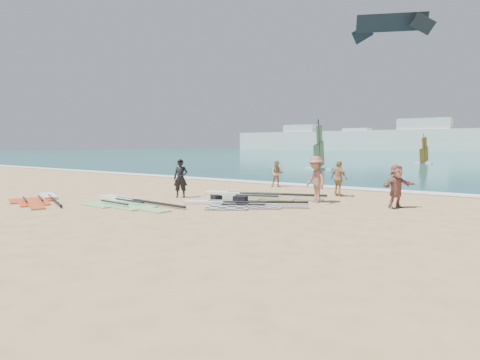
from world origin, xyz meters
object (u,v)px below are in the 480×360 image
Objects in this scene: rig_green at (124,202)px; beachgoer_right at (396,186)px; rig_grey at (234,204)px; beachgoer_mid at (316,179)px; rig_red at (41,199)px; beachgoer_left at (277,174)px; rig_orange at (251,195)px; gear_bag_near at (240,200)px; gear_bag_far at (216,198)px; person_wetsuit at (181,178)px; beachgoer_back at (339,179)px.

beachgoer_right is at bearing 33.21° from rig_green.
beachgoer_right is at bearing -2.07° from rig_grey.
rig_grey is 2.54× the size of beachgoer_mid.
rig_red is 12.50m from beachgoer_left.
beachgoer_right is (6.61, 0.37, 0.81)m from rig_orange.
rig_red is 2.35× the size of beachgoer_mid.
beachgoer_left is (-2.20, 6.88, 0.61)m from gear_bag_near.
beachgoer_left is at bearing 97.79° from gear_bag_far.
rig_orange is at bearing 78.29° from rig_grey.
rig_green is 9.73m from beachgoer_left.
rig_green is at bearing -107.12° from beachgoer_mid.
beachgoer_back is (5.92, 4.69, -0.05)m from person_wetsuit.
gear_bag_near is at bearing 36.35° from rig_green.
person_wetsuit reaches higher than beachgoer_back.
beachgoer_right is at bearing -14.81° from person_wetsuit.
rig_green is 4.03m from rig_red.
rig_orange reaches higher than rig_red.
beachgoer_back is (0.06, 2.51, -0.14)m from beachgoer_mid.
rig_orange is (-1.03, 2.82, 0.00)m from rig_grey.
gear_bag_near is 0.27× the size of beachgoer_mid.
gear_bag_far is 7.01m from beachgoer_left.
rig_red is 7.87m from gear_bag_far.
gear_bag_far is 7.39m from beachgoer_right.
beachgoer_right is (3.18, -2.09, -0.00)m from beachgoer_back.
beachgoer_mid is at bearing 44.95° from gear_bag_near.
person_wetsuit is at bearing -133.96° from beachgoer_left.
rig_grey is 2.96× the size of beachgoer_right.
gear_bag_near is at bearing 1.77° from gear_bag_far.
beachgoer_mid is at bearing 113.59° from beachgoer_back.
rig_orange is at bearing 60.68° from beachgoer_back.
beachgoer_mid is at bearing 127.42° from beachgoer_right.
rig_grey is at bearing 90.58° from beachgoer_back.
rig_orange is (3.17, 4.98, 0.00)m from rig_green.
person_wetsuit is at bearing -123.70° from beachgoer_mid.
person_wetsuit is at bearing 138.61° from rig_grey.
person_wetsuit is at bearing 63.37° from beachgoer_back.
gear_bag_near is 0.32× the size of beachgoer_right.
rig_orange is 3.95× the size of beachgoer_left.
rig_red is at bearing 147.42° from beachgoer_right.
gear_bag_near is 3.39m from beachgoer_mid.
beachgoer_back is (4.59, -2.05, 0.08)m from beachgoer_left.
rig_green is 4.96m from gear_bag_near.
gear_bag_far is at bearing 45.55° from rig_green.
rig_orange is 4.30m from beachgoer_back.
beachgoer_right is at bearing -16.09° from rig_orange.
beachgoer_right is at bearing 49.96° from rig_red.
gear_bag_near is 1.25m from gear_bag_far.
beachgoer_left is at bearing 85.05° from rig_orange.
gear_bag_near is 0.35× the size of beachgoer_left.
rig_orange is at bearing 66.41° from rig_red.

